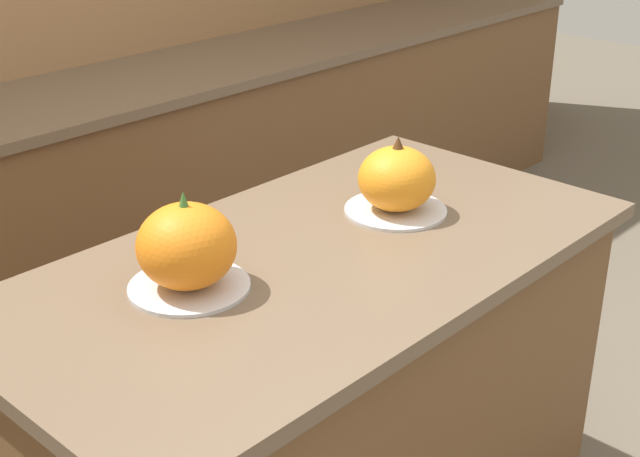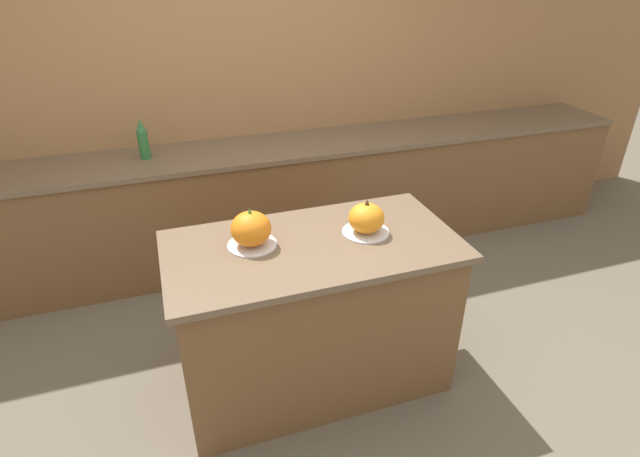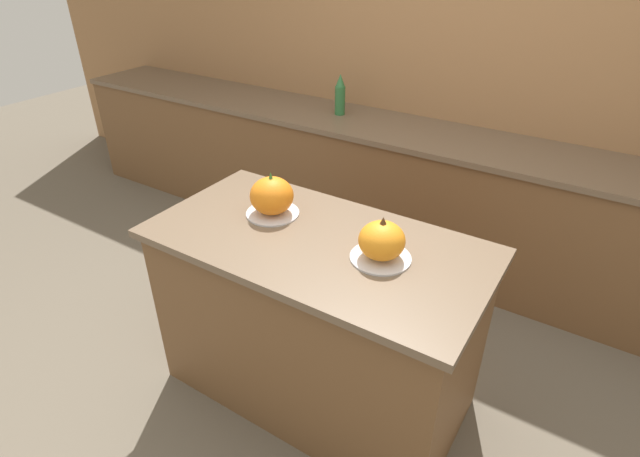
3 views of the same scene
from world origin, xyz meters
The scene contains 4 objects.
kitchen_island centered at (0.00, 0.00, 0.44)m, with size 1.43×0.74×0.88m.
back_counter centered at (0.00, 1.39, 0.45)m, with size 6.00×0.60×0.89m.
pumpkin_cake_left centered at (-0.28, 0.08, 0.97)m, with size 0.24×0.24×0.20m.
pumpkin_cake_right centered at (0.29, 0.02, 0.96)m, with size 0.24×0.24×0.19m.
Camera 1 is at (-1.23, -1.16, 1.71)m, focal length 50.00 mm.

